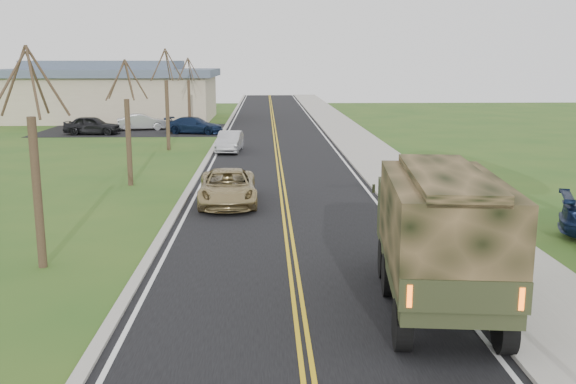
{
  "coord_description": "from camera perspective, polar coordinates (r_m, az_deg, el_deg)",
  "views": [
    {
      "loc": [
        -0.75,
        -7.39,
        5.67
      ],
      "look_at": [
        -0.08,
        11.43,
        1.8
      ],
      "focal_mm": 40.0,
      "sensor_mm": 36.0,
      "label": 1
    }
  ],
  "objects": [
    {
      "name": "commercial_building",
      "position": [
        65.23,
        -15.72,
        8.57
      ],
      "size": [
        25.5,
        21.5,
        5.65
      ],
      "color": "tan",
      "rests_on": "ground"
    },
    {
      "name": "lot_car_navy",
      "position": [
        51.23,
        -8.3,
        5.88
      ],
      "size": [
        4.82,
        2.85,
        1.31
      ],
      "primitive_type": "imported",
      "rotation": [
        0.0,
        0.0,
        1.33
      ],
      "color": "#0F1C38",
      "rests_on": "ground"
    },
    {
      "name": "curb_right",
      "position": [
        47.97,
        3.86,
        4.88
      ],
      "size": [
        0.3,
        120.0,
        0.12
      ],
      "primitive_type": "cube",
      "color": "#9E998E",
      "rests_on": "ground"
    },
    {
      "name": "sedan_silver",
      "position": [
        40.65,
        -5.21,
        4.47
      ],
      "size": [
        1.66,
        4.02,
        1.29
      ],
      "primitive_type": "imported",
      "rotation": [
        0.0,
        0.0,
        -0.08
      ],
      "color": "silver",
      "rests_on": "ground"
    },
    {
      "name": "road",
      "position": [
        47.73,
        -1.13,
        4.8
      ],
      "size": [
        8.0,
        120.0,
        0.01
      ],
      "primitive_type": "cube",
      "color": "black",
      "rests_on": "ground"
    },
    {
      "name": "bare_tree_c",
      "position": [
        41.96,
        -10.69,
        7.46
      ],
      "size": [
        2.04,
        2.39,
        6.42
      ],
      "color": "#38281C",
      "rests_on": "ground"
    },
    {
      "name": "lot_car_dark",
      "position": [
        52.32,
        -17.01,
        5.69
      ],
      "size": [
        4.33,
        1.89,
        1.45
      ],
      "primitive_type": "imported",
      "rotation": [
        0.0,
        0.0,
        1.53
      ],
      "color": "black",
      "rests_on": "ground"
    },
    {
      "name": "bare_tree_d",
      "position": [
        53.84,
        -8.79,
        8.16
      ],
      "size": [
        1.88,
        2.2,
        5.91
      ],
      "color": "#38281C",
      "rests_on": "ground"
    },
    {
      "name": "military_truck",
      "position": [
        15.0,
        13.23,
        -3.19
      ],
      "size": [
        3.03,
        6.92,
        3.35
      ],
      "rotation": [
        0.0,
        0.0,
        -0.11
      ],
      "color": "black",
      "rests_on": "ground"
    },
    {
      "name": "suv_champagne",
      "position": [
        25.81,
        -5.39,
        0.42
      ],
      "size": [
        2.5,
        5.0,
        1.36
      ],
      "primitive_type": "imported",
      "rotation": [
        0.0,
        0.0,
        0.05
      ],
      "color": "#9C8858",
      "rests_on": "ground"
    },
    {
      "name": "bare_tree_b",
      "position": [
        30.21,
        -14.03,
        5.2
      ],
      "size": [
        1.83,
        2.14,
        5.73
      ],
      "color": "#38281C",
      "rests_on": "ground"
    },
    {
      "name": "sidewalk_right",
      "position": [
        48.18,
        5.93,
        4.86
      ],
      "size": [
        3.2,
        120.0,
        0.1
      ],
      "primitive_type": "cube",
      "color": "#9E998E",
      "rests_on": "ground"
    },
    {
      "name": "lot_car_silver",
      "position": [
        54.71,
        -12.83,
        6.09
      ],
      "size": [
        4.31,
        2.4,
        1.34
      ],
      "primitive_type": "imported",
      "rotation": [
        0.0,
        0.0,
        1.82
      ],
      "color": "#AEAEB3",
      "rests_on": "ground"
    },
    {
      "name": "bare_tree_a",
      "position": [
        18.73,
        -21.52,
        1.44
      ],
      "size": [
        1.93,
        2.26,
        6.08
      ],
      "color": "#38281C",
      "rests_on": "ground"
    },
    {
      "name": "curb_left",
      "position": [
        47.84,
        -6.12,
        4.81
      ],
      "size": [
        0.3,
        120.0,
        0.1
      ],
      "primitive_type": "cube",
      "color": "#9E998E",
      "rests_on": "ground"
    }
  ]
}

